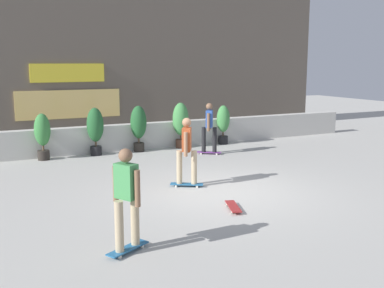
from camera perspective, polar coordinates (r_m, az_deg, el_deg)
name	(u,v)px	position (r m, az deg, el deg)	size (l,w,h in m)	color
ground_plane	(220,192)	(10.97, 3.48, -5.87)	(48.00, 48.00, 0.00)	#B2AFA8
planter_wall	(135,136)	(16.24, -7.03, 0.93)	(18.00, 0.40, 0.90)	beige
building_backdrop	(102,56)	(19.86, -11.08, 10.58)	(20.00, 2.08, 6.50)	#60564C
potted_plant_0	(42,133)	(15.01, -17.96, 1.27)	(0.49, 0.49, 1.45)	#2D2823
potted_plant_1	(95,128)	(15.31, -11.84, 1.99)	(0.54, 0.54, 1.56)	black
potted_plant_2	(139,125)	(15.74, -6.61, 2.36)	(0.54, 0.54, 1.56)	#2D2823
potted_plant_3	(181,121)	(16.32, -1.41, 2.80)	(0.56, 0.56, 1.61)	brown
potted_plant_4	(223,122)	(17.13, 3.87, 2.74)	(0.48, 0.48, 1.44)	black
skater_foreground	(127,196)	(7.37, -8.07, -6.32)	(0.80, 0.55, 1.70)	#266699
skater_mid_plaza	(187,149)	(11.16, -0.66, -0.61)	(0.79, 0.59, 1.70)	#266699
skater_by_wall_right	(209,126)	(15.17, 2.14, 2.23)	(0.77, 0.62, 1.70)	#72338C
skateboard_near_camera	(233,206)	(9.69, 5.10, -7.68)	(0.45, 0.82, 0.08)	maroon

